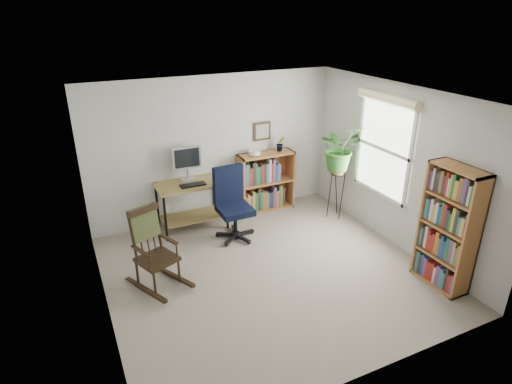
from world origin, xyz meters
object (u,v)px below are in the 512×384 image
desk (192,206)px  low_bookshelf (266,182)px  office_chair (235,205)px  rocking_chair (156,249)px  tall_bookshelf (448,228)px

desk → low_bookshelf: (1.39, 0.12, 0.13)m
office_chair → rocking_chair: (-1.39, -0.72, -0.03)m
rocking_chair → low_bookshelf: size_ratio=1.03×
tall_bookshelf → office_chair: bearing=131.0°
desk → office_chair: office_chair is taller
low_bookshelf → tall_bookshelf: 3.19m
desk → tall_bookshelf: tall_bookshelf is taller
desk → office_chair: (0.50, -0.62, 0.18)m
low_bookshelf → desk: bearing=-175.1°
desk → low_bookshelf: 1.41m
office_chair → rocking_chair: size_ratio=1.06×
office_chair → tall_bookshelf: bearing=-52.2°
office_chair → rocking_chair: 1.56m
rocking_chair → tall_bookshelf: (3.34, -1.53, 0.27)m
desk → low_bookshelf: low_bookshelf is taller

